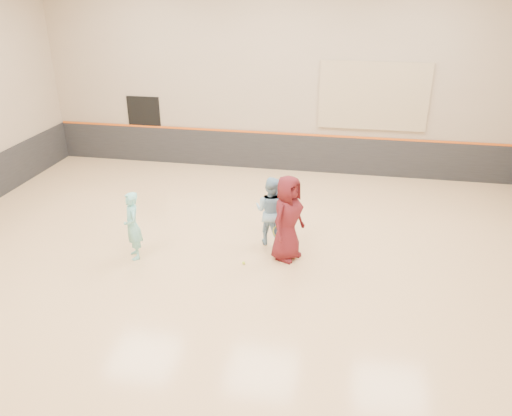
% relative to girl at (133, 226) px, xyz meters
% --- Properties ---
extents(room, '(15.04, 12.04, 6.22)m').
position_rel_girl_xyz_m(room, '(2.33, 0.20, 0.04)').
color(room, tan).
rests_on(room, ground).
extents(wainscot_back, '(14.90, 0.04, 1.20)m').
position_rel_girl_xyz_m(wainscot_back, '(2.33, 6.17, -0.17)').
color(wainscot_back, '#232326').
rests_on(wainscot_back, floor).
extents(accent_stripe, '(14.90, 0.03, 0.06)m').
position_rel_girl_xyz_m(accent_stripe, '(2.33, 6.16, 0.45)').
color(accent_stripe, '#D85914').
rests_on(accent_stripe, wall_back).
extents(acoustic_panel, '(3.20, 0.08, 2.00)m').
position_rel_girl_xyz_m(acoustic_panel, '(5.13, 6.15, 1.73)').
color(acoustic_panel, tan).
rests_on(acoustic_panel, wall_back).
extents(doorway, '(1.10, 0.05, 2.20)m').
position_rel_girl_xyz_m(doorway, '(-2.17, 6.18, 0.33)').
color(doorway, black).
rests_on(doorway, floor).
extents(girl, '(0.62, 0.67, 1.54)m').
position_rel_girl_xyz_m(girl, '(0.00, 0.00, 0.00)').
color(girl, '#7DD9D4').
rests_on(girl, floor).
extents(instructor, '(0.95, 0.84, 1.64)m').
position_rel_girl_xyz_m(instructor, '(2.86, 1.21, 0.05)').
color(instructor, '#8BB9D8').
rests_on(instructor, floor).
extents(young_man, '(0.98, 1.12, 1.93)m').
position_rel_girl_xyz_m(young_man, '(3.31, 0.60, 0.19)').
color(young_man, '#58141B').
rests_on(young_man, floor).
extents(held_racket, '(0.38, 0.38, 0.53)m').
position_rel_girl_xyz_m(held_racket, '(3.09, 0.89, -0.30)').
color(held_racket, '#CCD42E').
rests_on(held_racket, instructor).
extents(spare_racket, '(0.76, 0.76, 0.19)m').
position_rel_girl_xyz_m(spare_racket, '(3.22, 1.25, -0.68)').
color(spare_racket, '#A0CA2C').
rests_on(spare_racket, floor).
extents(ball_under_racket, '(0.07, 0.07, 0.07)m').
position_rel_girl_xyz_m(ball_under_racket, '(2.44, 0.12, -0.74)').
color(ball_under_racket, '#D4F138').
rests_on(ball_under_racket, floor).
extents(ball_in_hand, '(0.07, 0.07, 0.07)m').
position_rel_girl_xyz_m(ball_in_hand, '(3.45, 0.41, 0.47)').
color(ball_in_hand, '#CCE234').
rests_on(ball_in_hand, young_man).
extents(ball_beside_spare, '(0.07, 0.07, 0.07)m').
position_rel_girl_xyz_m(ball_beside_spare, '(3.39, 2.60, -0.74)').
color(ball_beside_spare, gold).
rests_on(ball_beside_spare, floor).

